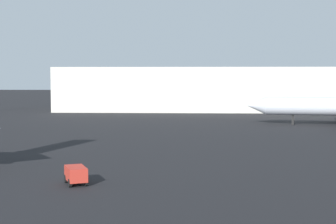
% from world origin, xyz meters
% --- Properties ---
extents(baggage_cart, '(2.17, 2.72, 1.30)m').
position_xyz_m(baggage_cart, '(-12.36, 27.56, 0.76)').
color(baggage_cart, red).
rests_on(baggage_cart, ground_plane).
extents(terminal_building, '(63.16, 26.39, 10.01)m').
position_xyz_m(terminal_building, '(-3.67, 114.91, 5.01)').
color(terminal_building, beige).
rests_on(terminal_building, ground_plane).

